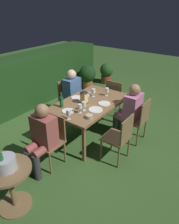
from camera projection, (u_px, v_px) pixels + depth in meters
ground_plane at (90, 133)px, 4.41m from camera, size 16.00×16.00×0.00m
dining_table at (90, 105)px, 4.09m from camera, size 1.61×0.97×0.73m
chair_side_left_a at (120, 137)px, 3.46m from camera, size 0.42×0.40×0.87m
chair_side_left_b at (138, 119)px, 3.98m from camera, size 0.42×0.40×0.87m
person_in_pink at (130, 109)px, 4.01m from camera, size 0.38×0.47×1.15m
chair_head_far at (116, 96)px, 4.93m from camera, size 0.40×0.42×0.87m
chair_head_near at (52, 138)px, 3.43m from camera, size 0.40×0.42×0.87m
person_in_rust at (42, 136)px, 3.22m from camera, size 0.48×0.38×1.15m
chair_side_right_b at (68, 97)px, 4.89m from camera, size 0.42×0.40×0.87m
person_in_blue at (74, 92)px, 4.72m from camera, size 0.38×0.47×1.15m
lantern_centerpiece at (84, 96)px, 3.95m from camera, size 0.15×0.15×0.27m
green_bottle_on_table at (62, 102)px, 3.82m from camera, size 0.07×0.07×0.29m
wine_glass_a at (80, 107)px, 3.61m from camera, size 0.08×0.08×0.17m
wine_glass_b at (93, 91)px, 4.24m from camera, size 0.08×0.08×0.17m
wine_glass_c at (69, 113)px, 3.42m from camera, size 0.08×0.08×0.17m
wine_glass_d at (107, 90)px, 4.28m from camera, size 0.08×0.08×0.17m
wine_glass_e at (84, 104)px, 3.70m from camera, size 0.08×0.08×0.17m
plate_a at (96, 110)px, 3.76m from camera, size 0.26×0.26×0.01m
plate_b at (104, 104)px, 3.99m from camera, size 0.23×0.23×0.01m
plate_c at (76, 98)px, 4.23m from camera, size 0.21×0.21×0.01m
plate_d at (68, 111)px, 3.72m from camera, size 0.22×0.22×0.01m
bowl_olives at (89, 116)px, 3.50m from camera, size 0.13×0.13×0.06m
bowl_bread at (87, 94)px, 4.34m from camera, size 0.17×0.17×0.04m
side_table at (10, 182)px, 2.66m from camera, size 0.59×0.59×0.66m
ice_bucket at (5, 163)px, 2.51m from camera, size 0.26×0.26×0.34m
hedge_backdrop at (17, 83)px, 5.27m from camera, size 5.45×0.82×1.24m
potted_plant_by_hedge at (88, 76)px, 6.36m from camera, size 0.50×0.50×0.76m
potted_plant_corner at (107, 72)px, 6.94m from camera, size 0.44×0.44×0.66m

